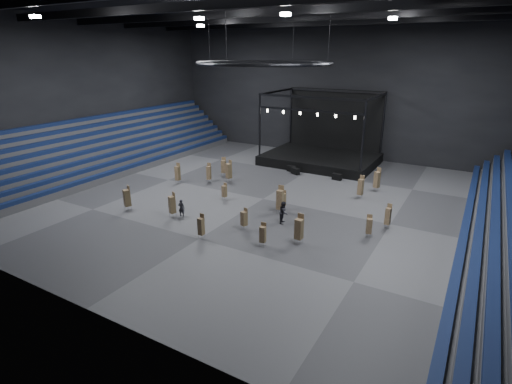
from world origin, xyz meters
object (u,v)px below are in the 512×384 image
Objects in this scene: chair_stack_12 at (263,234)px; chair_stack_5 at (280,199)px; chair_stack_3 at (377,179)px; chair_stack_6 at (224,191)px; chair_stack_1 at (224,166)px; chair_stack_10 at (388,216)px; chair_stack_0 at (283,199)px; chair_stack_2 at (299,228)px; chair_stack_7 at (369,225)px; chair_stack_8 at (201,226)px; chair_stack_11 at (229,171)px; chair_stack_14 at (209,172)px; crew_member at (284,212)px; flight_case_mid at (295,171)px; chair_stack_13 at (244,218)px; stage at (323,152)px; chair_stack_4 at (127,197)px; chair_stack_15 at (172,204)px; chair_stack_9 at (178,173)px; chair_stack_16 at (361,187)px; man_center at (181,208)px; flight_case_right at (337,177)px; flight_case_left at (292,169)px.

chair_stack_5 is at bearing 97.48° from chair_stack_12.
chair_stack_6 is (-12.44, -10.18, -0.39)m from chair_stack_3.
chair_stack_1 is 20.97m from chair_stack_10.
chair_stack_2 reaches higher than chair_stack_0.
chair_stack_8 is at bearing -168.40° from chair_stack_7.
chair_stack_7 is 0.75× the size of chair_stack_11.
crew_member is (12.31, -5.95, -0.19)m from chair_stack_14.
flight_case_mid is 0.59× the size of chair_stack_0.
chair_stack_13 is at bearing -93.61° from chair_stack_3.
chair_stack_5 is (0.23, -1.13, 0.40)m from chair_stack_0.
flight_case_mid is 0.59× the size of chair_stack_13.
chair_stack_0 is at bearing 129.42° from chair_stack_2.
stage is at bearing 91.09° from chair_stack_8.
chair_stack_4 reaches higher than chair_stack_15.
chair_stack_8 is (3.35, -8.14, 0.15)m from chair_stack_6.
chair_stack_5 is 14.05m from chair_stack_9.
crew_member is at bearing -77.93° from stage.
chair_stack_12 reaches higher than chair_stack_13.
chair_stack_0 is 1.22m from chair_stack_5.
chair_stack_0 is 9.46m from chair_stack_10.
chair_stack_16 reaches higher than chair_stack_14.
chair_stack_15 reaches higher than chair_stack_8.
chair_stack_14 is at bearing 176.12° from chair_stack_0.
chair_stack_4 is at bearing -110.49° from stage.
chair_stack_1 is 0.89× the size of chair_stack_11.
chair_stack_11 is at bearing 33.78° from chair_stack_9.
stage is 5.23× the size of chair_stack_5.
chair_stack_4 is 14.58m from crew_member.
chair_stack_6 is 5.46m from man_center.
chair_stack_4 reaches higher than chair_stack_8.
stage is at bearing 93.41° from chair_stack_4.
flight_case_right is at bearing 99.05° from chair_stack_7.
chair_stack_2 is at bearing 28.14° from chair_stack_15.
flight_case_left is at bearing 123.66° from chair_stack_0.
chair_stack_5 is at bearing -69.25° from flight_case_left.
stage is 5.89× the size of chair_stack_16.
flight_case_left is at bearing 20.71° from chair_stack_1.
chair_stack_12 is at bearing -88.02° from flight_case_right.
chair_stack_5 reaches higher than chair_stack_12.
flight_case_mid is at bearing 88.90° from chair_stack_4.
chair_stack_14 is (-17.14, -6.37, -0.17)m from chair_stack_3.
chair_stack_8 is at bearing -83.78° from chair_stack_1.
flight_case_right is 12.47m from chair_stack_11.
flight_case_left is at bearing -105.74° from stage.
chair_stack_14 is 1.15× the size of crew_member.
flight_case_left is 0.46× the size of chair_stack_15.
chair_stack_9 is (-9.01, -10.65, 0.87)m from flight_case_left.
chair_stack_3 is 1.24× the size of chair_stack_8.
chair_stack_11 reaches higher than chair_stack_9.
flight_case_mid is 8.44m from chair_stack_11.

